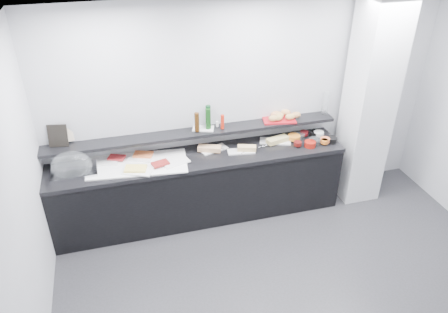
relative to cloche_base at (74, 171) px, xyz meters
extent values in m
plane|color=#2D2D30|center=(2.14, -1.71, -0.92)|extent=(5.00, 5.00, 0.00)
cube|color=#B7B9BE|center=(2.14, 0.29, 0.43)|extent=(5.00, 0.02, 2.70)
plane|color=white|center=(2.14, -1.71, 1.78)|extent=(5.00, 5.00, 0.00)
cube|color=silver|center=(3.64, -0.06, 0.43)|extent=(0.50, 0.50, 2.70)
cube|color=black|center=(1.44, -0.01, -0.50)|extent=(3.60, 0.60, 0.85)
cube|color=black|center=(1.44, -0.01, -0.05)|extent=(3.62, 0.62, 0.05)
cube|color=black|center=(1.44, 0.17, 0.21)|extent=(3.60, 0.25, 0.04)
cube|color=#B3B5BB|center=(0.00, 0.00, 0.00)|extent=(0.51, 0.35, 0.04)
ellipsoid|color=white|center=(-0.01, -0.04, 0.11)|extent=(0.47, 0.33, 0.34)
cube|color=white|center=(0.71, -0.01, -0.01)|extent=(1.20, 0.67, 0.01)
cube|color=white|center=(0.33, 0.14, 0.00)|extent=(0.36, 0.27, 0.01)
cube|color=maroon|center=(0.48, 0.15, 0.02)|extent=(0.23, 0.19, 0.02)
cube|color=white|center=(0.76, 0.11, 0.00)|extent=(0.33, 0.28, 0.01)
cube|color=orange|center=(0.80, 0.14, 0.02)|extent=(0.26, 0.21, 0.02)
cube|color=white|center=(0.70, -0.17, 0.00)|extent=(0.39, 0.34, 0.01)
cube|color=#FFE063|center=(0.68, -0.16, 0.02)|extent=(0.27, 0.21, 0.02)
cube|color=white|center=(1.14, -0.09, 0.00)|extent=(0.36, 0.29, 0.01)
cube|color=maroon|center=(0.97, -0.12, 0.02)|extent=(0.22, 0.17, 0.02)
cube|color=silver|center=(1.66, 0.09, -0.01)|extent=(0.37, 0.24, 0.01)
cube|color=tan|center=(1.60, 0.06, 0.02)|extent=(0.30, 0.21, 0.06)
cylinder|color=silver|center=(1.71, 0.03, 0.00)|extent=(0.16, 0.05, 0.01)
cube|color=silver|center=(1.97, -0.05, -0.01)|extent=(0.35, 0.19, 0.01)
cube|color=tan|center=(2.04, -0.05, 0.02)|extent=(0.24, 0.15, 0.06)
cylinder|color=#A9ADB0|center=(2.02, -0.08, 0.00)|extent=(0.15, 0.08, 0.01)
cube|color=silver|center=(2.47, 0.08, -0.01)|extent=(0.42, 0.29, 0.01)
cube|color=tan|center=(2.48, 0.05, 0.02)|extent=(0.31, 0.18, 0.06)
cylinder|color=silver|center=(2.28, -0.02, 0.00)|extent=(0.16, 0.03, 0.01)
cylinder|color=white|center=(2.77, 0.09, 0.02)|extent=(0.21, 0.21, 0.07)
cylinder|color=orange|center=(2.71, 0.05, 0.03)|extent=(0.18, 0.18, 0.05)
cylinder|color=black|center=(3.02, 0.09, 0.02)|extent=(0.14, 0.14, 0.07)
cylinder|color=#590C10|center=(2.89, 0.12, 0.03)|extent=(0.12, 0.12, 0.05)
cylinder|color=white|center=(3.05, 0.10, 0.02)|extent=(0.20, 0.20, 0.07)
cylinder|color=silver|center=(3.06, 0.06, 0.03)|extent=(0.17, 0.17, 0.05)
cylinder|color=maroon|center=(2.85, -0.15, 0.02)|extent=(0.18, 0.18, 0.07)
cylinder|color=#510E0B|center=(2.69, -0.11, 0.03)|extent=(0.12, 0.12, 0.05)
cylinder|color=white|center=(2.93, -0.10, 0.02)|extent=(0.16, 0.16, 0.07)
cylinder|color=orange|center=(3.06, -0.12, 0.03)|extent=(0.15, 0.15, 0.05)
cylinder|color=black|center=(3.16, -0.12, 0.02)|extent=(0.18, 0.18, 0.07)
cylinder|color=orange|center=(3.04, -0.15, 0.03)|extent=(0.12, 0.12, 0.05)
cube|color=black|center=(-0.12, 0.23, 0.36)|extent=(0.23, 0.11, 0.26)
cube|color=#C6AB8F|center=(-0.04, 0.27, 0.36)|extent=(0.17, 0.09, 0.22)
cube|color=white|center=(1.56, 0.20, 0.24)|extent=(0.29, 0.23, 0.01)
cylinder|color=#103C12|center=(1.62, 0.18, 0.37)|extent=(0.08, 0.08, 0.26)
cylinder|color=#371F0A|center=(1.47, 0.14, 0.36)|extent=(0.07, 0.07, 0.24)
cylinder|color=#0F391C|center=(1.63, 0.23, 0.38)|extent=(0.07, 0.07, 0.28)
cylinder|color=red|center=(1.78, 0.13, 0.33)|extent=(0.05, 0.05, 0.18)
cylinder|color=white|center=(1.78, 0.14, 0.28)|extent=(0.04, 0.04, 0.07)
cylinder|color=white|center=(1.73, 0.20, 0.28)|extent=(0.04, 0.04, 0.07)
cube|color=#A8121B|center=(2.54, 0.20, 0.24)|extent=(0.45, 0.35, 0.02)
ellipsoid|color=#BD7748|center=(2.52, 0.24, 0.29)|extent=(0.14, 0.09, 0.08)
ellipsoid|color=#C8874C|center=(2.66, 0.25, 0.29)|extent=(0.15, 0.12, 0.08)
ellipsoid|color=#BF8C49|center=(2.44, 0.13, 0.29)|extent=(0.13, 0.10, 0.08)
ellipsoid|color=#BC8D48|center=(2.66, 0.12, 0.29)|extent=(0.13, 0.09, 0.08)
ellipsoid|color=#B77946|center=(2.76, 0.15, 0.29)|extent=(0.13, 0.08, 0.08)
ellipsoid|color=#B08743|center=(2.51, 0.13, 0.29)|extent=(0.14, 0.11, 0.08)
ellipsoid|color=#BA8347|center=(2.55, 0.20, 0.29)|extent=(0.14, 0.10, 0.08)
cylinder|color=white|center=(3.19, 0.20, 0.38)|extent=(0.11, 0.11, 0.30)
camera|label=1|loc=(0.55, -4.46, 2.70)|focal=35.00mm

